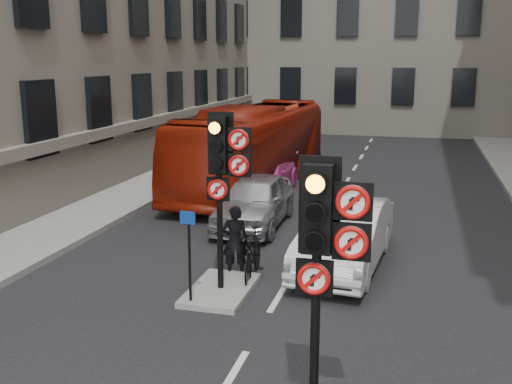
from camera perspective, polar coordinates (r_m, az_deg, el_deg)
The scene contains 11 objects.
pavement_left at distance 20.93m, azimuth -12.98°, elevation -0.42°, with size 3.00×50.00×0.16m, color gray.
centre_island at distance 12.47m, azimuth -3.37°, elevation -9.29°, with size 1.20×2.00×0.12m, color gray.
signal_near at distance 7.34m, azimuth 6.51°, elevation -4.40°, with size 0.91×0.40×3.58m.
signal_far at distance 11.70m, azimuth -3.15°, elevation 2.73°, with size 0.91×0.40×3.58m.
car_silver at distance 17.03m, azimuth -0.13°, elevation -0.84°, with size 1.73×4.30×1.46m, color #9A9CA1.
car_white at distance 13.84m, azimuth 8.47°, elevation -4.11°, with size 1.60×4.58×1.51m, color silver.
car_pink at distance 21.19m, azimuth 0.77°, elevation 1.63°, with size 1.80×4.42×1.28m, color #C33988.
bus_red at distance 21.98m, azimuth -0.21°, elevation 4.33°, with size 2.54×10.84×3.02m, color maroon.
motorcycle at distance 13.09m, azimuth -0.31°, elevation -5.92°, with size 0.51×1.81×1.09m, color black.
motorcyclist at distance 13.11m, azimuth -2.01°, elevation -4.70°, with size 0.59×0.38×1.61m, color black.
info_sign at distance 11.45m, azimuth -6.41°, elevation -4.90°, with size 0.31×0.10×1.80m.
Camera 1 is at (2.49, -5.95, 4.74)m, focal length 42.00 mm.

